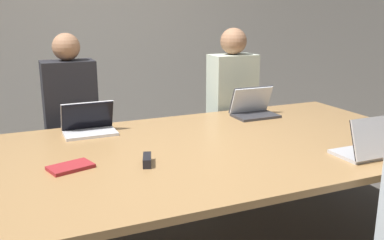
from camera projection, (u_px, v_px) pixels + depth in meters
The scene contains 9 objects.
curtain_wall at pixel (92, 29), 4.60m from camera, with size 12.00×0.06×2.80m.
conference_table at pixel (174, 158), 2.61m from camera, with size 3.45×1.60×0.77m.
laptop_near_right at pixel (371, 145), 2.46m from camera, with size 0.36×0.25×0.24m.
laptop_far_right at pixel (253, 108), 3.42m from camera, with size 0.35×0.24×0.24m.
person_far_right at pixel (232, 112), 3.84m from camera, with size 0.40×0.24×1.45m.
laptop_far_midleft at pixel (89, 124), 2.93m from camera, with size 0.35×0.22×0.22m.
person_far_midleft at pixel (72, 127), 3.40m from camera, with size 0.40×0.24×1.43m.
stapler at pixel (147, 160), 2.35m from camera, with size 0.09×0.16×0.05m.
notebook at pixel (71, 167), 2.29m from camera, with size 0.26×0.20×0.02m.
Camera 1 is at (-0.89, -2.30, 1.60)m, focal length 40.00 mm.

